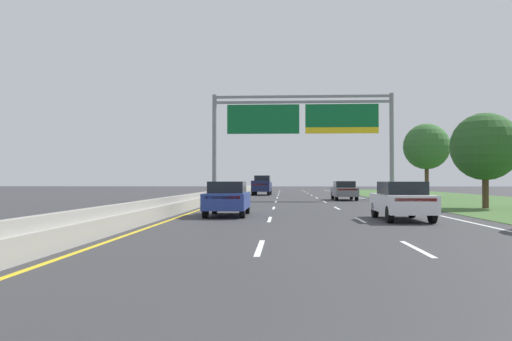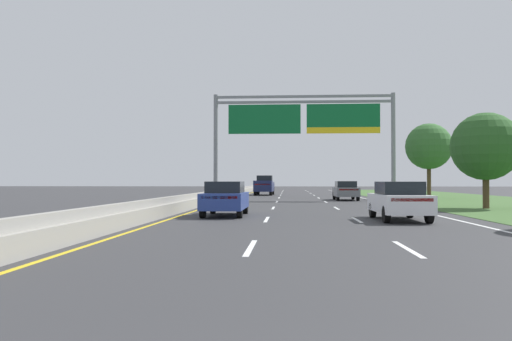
% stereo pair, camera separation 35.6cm
% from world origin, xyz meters
% --- Properties ---
extents(ground_plane, '(220.00, 220.00, 0.00)m').
position_xyz_m(ground_plane, '(0.00, 35.00, 0.00)').
color(ground_plane, '#333335').
extents(lane_striping, '(11.96, 106.00, 0.01)m').
position_xyz_m(lane_striping, '(0.00, 34.54, 0.00)').
color(lane_striping, white).
rests_on(lane_striping, ground).
extents(grass_verge_right, '(14.00, 110.00, 0.02)m').
position_xyz_m(grass_verge_right, '(13.95, 35.00, 0.01)').
color(grass_verge_right, '#3D602D').
rests_on(grass_verge_right, ground).
extents(median_barrier_concrete, '(0.60, 110.00, 0.85)m').
position_xyz_m(median_barrier_concrete, '(-6.60, 35.00, 0.35)').
color(median_barrier_concrete, '#99968E').
rests_on(median_barrier_concrete, ground).
extents(overhead_sign_gantry, '(15.06, 0.42, 8.84)m').
position_xyz_m(overhead_sign_gantry, '(0.30, 40.91, 6.32)').
color(overhead_sign_gantry, gray).
rests_on(overhead_sign_gantry, ground).
extents(pickup_truck_navy, '(2.15, 5.45, 2.20)m').
position_xyz_m(pickup_truck_navy, '(-3.68, 55.98, 1.07)').
color(pickup_truck_navy, '#161E47').
rests_on(pickup_truck_navy, ground).
extents(car_white_right_lane_sedan, '(1.87, 4.42, 1.57)m').
position_xyz_m(car_white_right_lane_sedan, '(3.54, 19.44, 0.82)').
color(car_white_right_lane_sedan, silver).
rests_on(car_white_right_lane_sedan, ground).
extents(car_grey_right_lane_sedan, '(1.85, 4.41, 1.57)m').
position_xyz_m(car_grey_right_lane_sedan, '(3.77, 41.19, 0.82)').
color(car_grey_right_lane_sedan, slate).
rests_on(car_grey_right_lane_sedan, ground).
extents(car_blue_left_lane_sedan, '(1.82, 4.40, 1.57)m').
position_xyz_m(car_blue_left_lane_sedan, '(-3.83, 21.63, 0.82)').
color(car_blue_left_lane_sedan, navy).
rests_on(car_blue_left_lane_sedan, ground).
extents(roadside_tree_mid, '(3.90, 3.90, 5.53)m').
position_xyz_m(roadside_tree_mid, '(10.36, 28.46, 3.57)').
color(roadside_tree_mid, '#4C3823').
rests_on(roadside_tree_mid, ground).
extents(roadside_tree_far, '(4.16, 4.16, 6.79)m').
position_xyz_m(roadside_tree_far, '(11.71, 45.52, 4.70)').
color(roadside_tree_far, '#4C3823').
rests_on(roadside_tree_far, ground).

